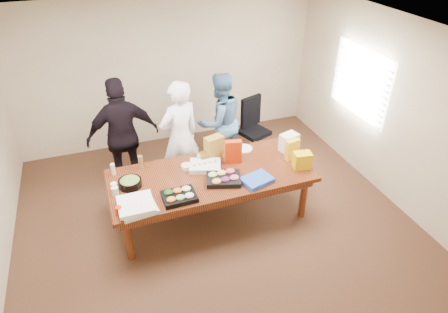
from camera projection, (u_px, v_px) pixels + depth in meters
name	position (u px, v px, depth m)	size (l,w,h in m)	color
floor	(212.00, 216.00, 5.87)	(5.50, 5.00, 0.02)	#47301E
ceiling	(208.00, 31.00, 4.41)	(5.50, 5.00, 0.02)	white
wall_back	(167.00, 72.00, 7.12)	(5.50, 0.04, 2.70)	beige
wall_front	(306.00, 282.00, 3.16)	(5.50, 0.04, 2.70)	beige
wall_right	(384.00, 106.00, 5.92)	(0.04, 5.00, 2.70)	beige
window_panel	(360.00, 82.00, 6.30)	(0.03, 1.40, 1.10)	white
window_blinds	(358.00, 83.00, 6.29)	(0.04, 1.36, 1.00)	beige
conference_table	(211.00, 195.00, 5.67)	(2.80, 1.20, 0.75)	#4C1C0F
office_chair	(254.00, 130.00, 7.01)	(0.52, 0.52, 1.03)	black
person_center	(180.00, 138.00, 5.99)	(0.67, 0.44, 1.83)	white
person_right	(220.00, 122.00, 6.56)	(0.83, 0.64, 1.70)	teal
person_left	(123.00, 136.00, 5.99)	(1.09, 0.46, 1.87)	black
veggie_tray	(179.00, 197.00, 4.99)	(0.42, 0.33, 0.06)	black
fruit_tray	(223.00, 179.00, 5.31)	(0.45, 0.36, 0.07)	black
sheet_cake	(205.00, 166.00, 5.56)	(0.43, 0.32, 0.08)	white
salad_bowl	(130.00, 183.00, 5.20)	(0.30, 0.30, 0.10)	black
chip_bag_blue	(257.00, 180.00, 5.30)	(0.40, 0.30, 0.06)	blue
chip_bag_red	(233.00, 152.00, 5.63)	(0.24, 0.10, 0.35)	#C12D04
chip_bag_yellow	(292.00, 150.00, 5.71)	(0.21, 0.08, 0.31)	yellow
chip_bag_orange	(231.00, 152.00, 5.67)	(0.19, 0.08, 0.29)	#ED5A33
mayo_jar	(200.00, 158.00, 5.69)	(0.08, 0.08, 0.12)	silver
mustard_bottle	(223.00, 149.00, 5.86)	(0.06, 0.06, 0.16)	#C4D50B
dressing_bottle	(141.00, 162.00, 5.54)	(0.06, 0.06, 0.20)	brown
ranch_bottle	(113.00, 169.00, 5.41)	(0.06, 0.06, 0.17)	silver
banana_bunch	(232.00, 151.00, 5.90)	(0.22, 0.13, 0.07)	orange
bread_loaf	(210.00, 155.00, 5.75)	(0.32, 0.14, 0.13)	brown
kraft_bag	(214.00, 148.00, 5.72)	(0.27, 0.15, 0.35)	olive
red_cup	(119.00, 211.00, 4.73)	(0.08, 0.08, 0.11)	red
clear_cup_a	(115.00, 191.00, 5.03)	(0.09, 0.09, 0.12)	silver
clear_cup_b	(114.00, 187.00, 5.12)	(0.08, 0.08, 0.12)	white
pizza_box_lower	(138.00, 207.00, 4.83)	(0.43, 0.43, 0.05)	beige
pizza_box_upper	(136.00, 204.00, 4.80)	(0.43, 0.43, 0.05)	white
plate_a	(244.00, 148.00, 6.02)	(0.26, 0.26, 0.02)	white
plate_b	(228.00, 151.00, 5.96)	(0.26, 0.26, 0.02)	white
dip_bowl_a	(221.00, 154.00, 5.85)	(0.14, 0.14, 0.05)	white
dip_bowl_b	(186.00, 167.00, 5.57)	(0.15, 0.15, 0.06)	#F7E6C8
grocery_bag_white	(289.00, 143.00, 5.91)	(0.26, 0.19, 0.28)	white
grocery_bag_yellow	(302.00, 160.00, 5.53)	(0.24, 0.17, 0.24)	#EDBA07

